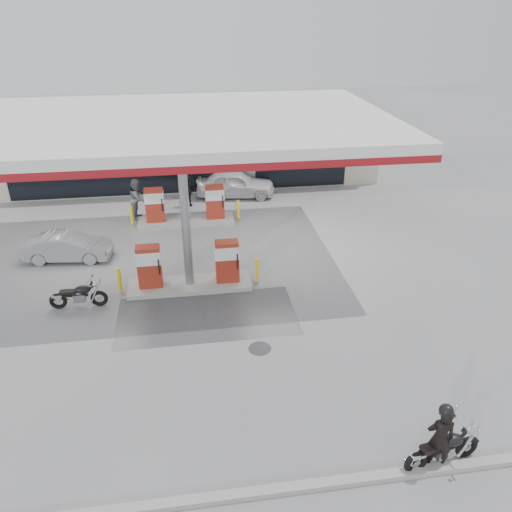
{
  "coord_description": "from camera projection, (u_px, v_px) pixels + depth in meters",
  "views": [
    {
      "loc": [
        0.08,
        -14.09,
        9.59
      ],
      "look_at": [
        2.45,
        1.82,
        1.2
      ],
      "focal_mm": 35.0,
      "sensor_mm": 36.0,
      "label": 1
    }
  ],
  "objects": [
    {
      "name": "store_building",
      "position": [
        181.0,
        139.0,
        29.83
      ],
      "size": [
        22.0,
        8.22,
        4.0
      ],
      "color": "#BDB39E",
      "rests_on": "ground"
    },
    {
      "name": "biker_main",
      "position": [
        440.0,
        438.0,
        11.08
      ],
      "size": [
        0.7,
        0.53,
        1.73
      ],
      "primitive_type": "imported",
      "rotation": [
        0.0,
        0.0,
        2.94
      ],
      "color": "black",
      "rests_on": "ground"
    },
    {
      "name": "hatchback_silver",
      "position": [
        68.0,
        247.0,
        20.23
      ],
      "size": [
        3.54,
        1.55,
        1.13
      ],
      "primitive_type": "imported",
      "rotation": [
        0.0,
        0.0,
        1.47
      ],
      "color": "gray",
      "rests_on": "ground"
    },
    {
      "name": "biker_walking",
      "position": [
        187.0,
        191.0,
        25.38
      ],
      "size": [
        0.98,
        0.56,
        1.57
      ],
      "primitive_type": "imported",
      "rotation": [
        0.0,
        0.0,
        0.2
      ],
      "color": "black",
      "rests_on": "ground"
    },
    {
      "name": "sedan_white",
      "position": [
        235.0,
        184.0,
        26.63
      ],
      "size": [
        4.33,
        2.18,
        1.42
      ],
      "primitive_type": "imported",
      "rotation": [
        0.0,
        0.0,
        1.45
      ],
      "color": "white",
      "rests_on": "ground"
    },
    {
      "name": "kerb",
      "position": [
        203.0,
        500.0,
        10.6
      ],
      "size": [
        28.0,
        0.25,
        0.15
      ],
      "primitive_type": "cube",
      "color": "gray",
      "rests_on": "ground"
    },
    {
      "name": "parked_motorcycle",
      "position": [
        79.0,
        296.0,
        17.13
      ],
      "size": [
        1.98,
        0.76,
        1.02
      ],
      "rotation": [
        0.0,
        0.0,
        -0.02
      ],
      "color": "black",
      "rests_on": "ground"
    },
    {
      "name": "attendant",
      "position": [
        137.0,
        199.0,
        23.93
      ],
      "size": [
        0.89,
        1.06,
        1.94
      ],
      "primitive_type": "imported",
      "rotation": [
        0.0,
        0.0,
        1.39
      ],
      "color": "slate",
      "rests_on": "ground"
    },
    {
      "name": "wet_patch",
      "position": [
        207.0,
        316.0,
        16.84
      ],
      "size": [
        6.0,
        3.0,
        0.0
      ],
      "primitive_type": "cube",
      "color": "#4C4C4F",
      "rests_on": "ground"
    },
    {
      "name": "pump_island_near",
      "position": [
        189.0,
        270.0,
        18.21
      ],
      "size": [
        5.14,
        1.3,
        1.78
      ],
      "color": "#9E9E99",
      "rests_on": "ground"
    },
    {
      "name": "drain_cover",
      "position": [
        260.0,
        348.0,
        15.28
      ],
      "size": [
        0.7,
        0.7,
        0.01
      ],
      "primitive_type": "cylinder",
      "color": "#38383A",
      "rests_on": "ground"
    },
    {
      "name": "main_motorcycle",
      "position": [
        444.0,
        449.0,
        11.33
      ],
      "size": [
        1.96,
        0.75,
        1.01
      ],
      "rotation": [
        0.0,
        0.0,
        0.17
      ],
      "color": "black",
      "rests_on": "ground"
    },
    {
      "name": "pump_island_far",
      "position": [
        185.0,
        209.0,
        23.47
      ],
      "size": [
        5.14,
        1.3,
        1.78
      ],
      "color": "#9E9E99",
      "rests_on": "ground"
    },
    {
      "name": "ground",
      "position": [
        192.0,
        317.0,
        16.78
      ],
      "size": [
        90.0,
        90.0,
        0.0
      ],
      "primitive_type": "plane",
      "color": "gray",
      "rests_on": "ground"
    },
    {
      "name": "canopy",
      "position": [
        179.0,
        126.0,
        18.73
      ],
      "size": [
        16.0,
        10.02,
        5.51
      ],
      "color": "silver",
      "rests_on": "ground"
    }
  ]
}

